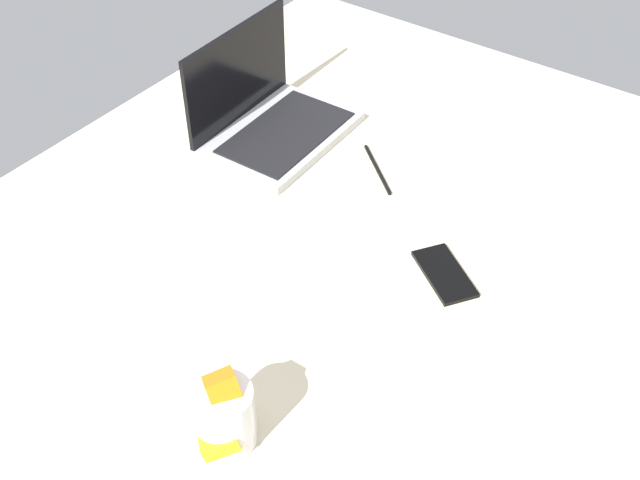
% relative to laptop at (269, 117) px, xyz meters
% --- Properties ---
extents(bed_mattress, '(1.80, 1.40, 0.18)m').
position_rel_laptop_xyz_m(bed_mattress, '(-0.27, -0.35, -0.13)').
color(bed_mattress, beige).
rests_on(bed_mattress, ground).
extents(laptop, '(0.34, 0.24, 0.23)m').
position_rel_laptop_xyz_m(laptop, '(0.00, 0.00, 0.00)').
color(laptop, '#B7BABC').
rests_on(laptop, bed_mattress).
extents(snack_cup, '(0.11, 0.09, 0.14)m').
position_rel_laptop_xyz_m(snack_cup, '(-0.65, -0.44, 0.01)').
color(snack_cup, silver).
rests_on(snack_cup, bed_mattress).
extents(cell_phone, '(0.14, 0.15, 0.01)m').
position_rel_laptop_xyz_m(cell_phone, '(-0.16, -0.53, -0.04)').
color(cell_phone, black).
rests_on(cell_phone, bed_mattress).
extents(charger_cable, '(0.11, 0.13, 0.01)m').
position_rel_laptop_xyz_m(charger_cable, '(0.03, -0.27, -0.04)').
color(charger_cable, black).
rests_on(charger_cable, bed_mattress).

